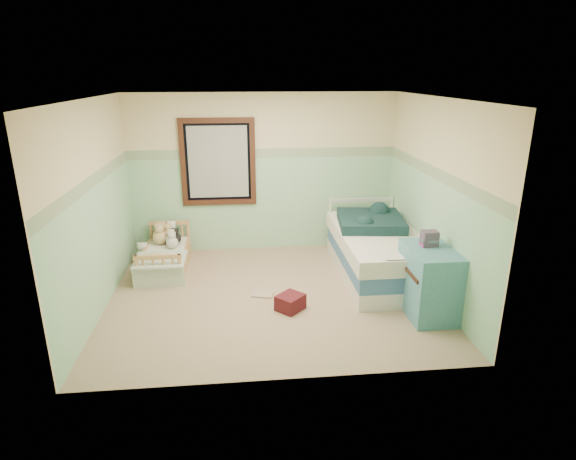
{
  "coord_description": "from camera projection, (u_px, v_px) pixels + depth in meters",
  "views": [
    {
      "loc": [
        -0.36,
        -5.59,
        2.78
      ],
      "look_at": [
        0.25,
        0.35,
        0.78
      ],
      "focal_mm": 29.4,
      "sensor_mm": 36.0,
      "label": 1
    }
  ],
  "objects": [
    {
      "name": "extra_plush_3",
      "position": [
        171.0,
        240.0,
        7.15
      ],
      "size": [
        0.17,
        0.17,
        0.17
      ],
      "primitive_type": "sphere",
      "color": "silver",
      "rests_on": "toddler_mattress"
    },
    {
      "name": "extra_plush_4",
      "position": [
        172.0,
        243.0,
        7.01
      ],
      "size": [
        0.18,
        0.18,
        0.18
      ],
      "primitive_type": "sphere",
      "color": "silver",
      "rests_on": "toddler_mattress"
    },
    {
      "name": "twin_bed_frame",
      "position": [
        377.0,
        268.0,
        6.77
      ],
      "size": [
        1.07,
        2.13,
        0.22
      ],
      "primitive_type": "cube",
      "color": "silver",
      "rests_on": "floor"
    },
    {
      "name": "red_pillow",
      "position": [
        290.0,
        302.0,
        5.79
      ],
      "size": [
        0.41,
        0.41,
        0.19
      ],
      "primitive_type": "cube",
      "rotation": [
        0.0,
        0.0,
        0.78
      ],
      "color": "maroon",
      "rests_on": "floor"
    },
    {
      "name": "twin_boxspring",
      "position": [
        378.0,
        254.0,
        6.7
      ],
      "size": [
        1.07,
        2.13,
        0.22
      ],
      "primitive_type": "cube",
      "color": "#2E5381",
      "rests_on": "twin_bed_frame"
    },
    {
      "name": "floor",
      "position": [
        272.0,
        296.0,
        6.2
      ],
      "size": [
        4.2,
        3.6,
        0.02
      ],
      "primitive_type": "cube",
      "color": "#9B7E63",
      "rests_on": "ground"
    },
    {
      "name": "wall_front",
      "position": [
        285.0,
        258.0,
        4.1
      ],
      "size": [
        4.2,
        0.04,
        2.5
      ],
      "primitive_type": "cube",
      "color": "beige",
      "rests_on": "floor"
    },
    {
      "name": "plush_bed_brown",
      "position": [
        159.0,
        234.0,
        7.38
      ],
      "size": [
        0.19,
        0.19,
        0.19
      ],
      "primitive_type": "sphere",
      "color": "brown",
      "rests_on": "toddler_mattress"
    },
    {
      "name": "wall_left",
      "position": [
        95.0,
        208.0,
        5.59
      ],
      "size": [
        0.04,
        3.6,
        2.5
      ],
      "primitive_type": "cube",
      "color": "beige",
      "rests_on": "floor"
    },
    {
      "name": "wall_back",
      "position": [
        263.0,
        174.0,
        7.5
      ],
      "size": [
        4.2,
        0.04,
        2.5
      ],
      "primitive_type": "cube",
      "color": "beige",
      "rests_on": "floor"
    },
    {
      "name": "toddler_bed_frame",
      "position": [
        166.0,
        263.0,
        7.01
      ],
      "size": [
        0.63,
        1.27,
        0.16
      ],
      "primitive_type": "cube",
      "color": "#BA7D45",
      "rests_on": "floor"
    },
    {
      "name": "floor_book",
      "position": [
        263.0,
        294.0,
        6.19
      ],
      "size": [
        0.31,
        0.27,
        0.02
      ],
      "primitive_type": "cube",
      "rotation": [
        0.0,
        0.0,
        -0.25
      ],
      "color": "#FDAD3F",
      "rests_on": "floor"
    },
    {
      "name": "plush_bed_dark",
      "position": [
        176.0,
        238.0,
        7.2
      ],
      "size": [
        0.17,
        0.17,
        0.17
      ],
      "primitive_type": "sphere",
      "color": "black",
      "rests_on": "toddler_mattress"
    },
    {
      "name": "twin_mattress",
      "position": [
        379.0,
        239.0,
        6.63
      ],
      "size": [
        1.11,
        2.17,
        0.22
      ],
      "primitive_type": "cube",
      "color": "white",
      "rests_on": "twin_boxspring"
    },
    {
      "name": "patchwork_quilt",
      "position": [
        161.0,
        260.0,
        6.57
      ],
      "size": [
        0.69,
        0.63,
        0.03
      ],
      "primitive_type": "cube",
      "color": "#7B9EBA",
      "rests_on": "toddler_mattress"
    },
    {
      "name": "wainscot_mint",
      "position": [
        264.0,
        204.0,
        7.64
      ],
      "size": [
        4.2,
        0.01,
        1.5
      ],
      "primitive_type": "cube",
      "color": "#95C4A0",
      "rests_on": "floor"
    },
    {
      "name": "teal_blanket",
      "position": [
        370.0,
        221.0,
        6.85
      ],
      "size": [
        1.01,
        1.06,
        0.14
      ],
      "primitive_type": "cube",
      "rotation": [
        0.0,
        0.0,
        -0.12
      ],
      "color": "black",
      "rests_on": "twin_mattress"
    },
    {
      "name": "border_strip",
      "position": [
        263.0,
        153.0,
        7.38
      ],
      "size": [
        4.2,
        0.01,
        0.15
      ],
      "primitive_type": "cube",
      "color": "#396B45",
      "rests_on": "wall_back"
    },
    {
      "name": "dresser",
      "position": [
        429.0,
        282.0,
        5.61
      ],
      "size": [
        0.52,
        0.83,
        0.83
      ],
      "primitive_type": "cube",
      "color": "teal",
      "rests_on": "floor"
    },
    {
      "name": "window_frame",
      "position": [
        218.0,
        162.0,
        7.33
      ],
      "size": [
        1.16,
        0.06,
        1.36
      ],
      "primitive_type": "cube",
      "color": "black",
      "rests_on": "wall_back"
    },
    {
      "name": "plush_floor_tan",
      "position": [
        155.0,
        269.0,
        6.69
      ],
      "size": [
        0.25,
        0.25,
        0.25
      ],
      "primitive_type": "sphere",
      "color": "#DAB37F",
      "rests_on": "floor"
    },
    {
      "name": "extra_plush_1",
      "position": [
        159.0,
        235.0,
        7.28
      ],
      "size": [
        0.21,
        0.21,
        0.21
      ],
      "primitive_type": "sphere",
      "color": "#DAB37F",
      "rests_on": "toddler_mattress"
    },
    {
      "name": "toddler_mattress",
      "position": [
        165.0,
        254.0,
        6.97
      ],
      "size": [
        0.58,
        1.21,
        0.12
      ],
      "primitive_type": "cube",
      "color": "white",
      "rests_on": "toddler_bed_frame"
    },
    {
      "name": "plush_bed_tan",
      "position": [
        160.0,
        238.0,
        7.17
      ],
      "size": [
        0.21,
        0.21,
        0.21
      ],
      "primitive_type": "sphere",
      "color": "#DAB37F",
      "rests_on": "toddler_mattress"
    },
    {
      "name": "book_stack",
      "position": [
        429.0,
        239.0,
        5.54
      ],
      "size": [
        0.19,
        0.15,
        0.18
      ],
      "primitive_type": "cube",
      "rotation": [
        0.0,
        0.0,
        0.04
      ],
      "color": "brown",
      "rests_on": "dresser"
    },
    {
      "name": "extra_plush_2",
      "position": [
        161.0,
        234.0,
        7.34
      ],
      "size": [
        0.2,
        0.2,
        0.2
      ],
      "primitive_type": "sphere",
      "color": "#DAB37F",
      "rests_on": "toddler_mattress"
    },
    {
      "name": "plush_floor_cream",
      "position": [
        143.0,
        257.0,
        7.16
      ],
      "size": [
        0.24,
        0.24,
        0.24
      ],
      "primitive_type": "sphere",
      "color": "silver",
      "rests_on": "floor"
    },
    {
      "name": "wall_right",
      "position": [
        435.0,
        199.0,
        6.0
      ],
      "size": [
        0.04,
        3.6,
        2.5
      ],
      "primitive_type": "cube",
      "color": "beige",
      "rests_on": "floor"
    },
    {
      "name": "extra_plush_0",
      "position": [
        168.0,
        235.0,
        7.32
      ],
      "size": [
        0.19,
        0.19,
        0.19
      ],
      "primitive_type": "sphere",
      "color": "#DAB37F",
      "rests_on": "toddler_mattress"
    },
    {
      "name": "ceiling",
      "position": [
        270.0,
        97.0,
        5.4
      ],
      "size": [
        4.2,
        3.6,
        0.02
      ],
      "primitive_type": "cube",
      "color": "silver",
      "rests_on": "wall_back"
    },
    {
      "name": "window_blinds",
      "position": [
        218.0,
        162.0,
        7.34
      ],
      "size": [
        0.92,
        0.01,
        1.12
      ],
      "primitive_type": "cube",
      "color": "#BABAB7",
      "rests_on": "window_frame"
    },
    {
      "name": "plush_bed_white",
      "position": [
        172.0,
        233.0,
        7.39
      ],
      "size": [
        0.2,
        0.2,
        0.2
      ],
      "primitive_type": "sphere",
      "color": "white",
      "rests_on": "toddler_mattress"
    }
  ]
}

